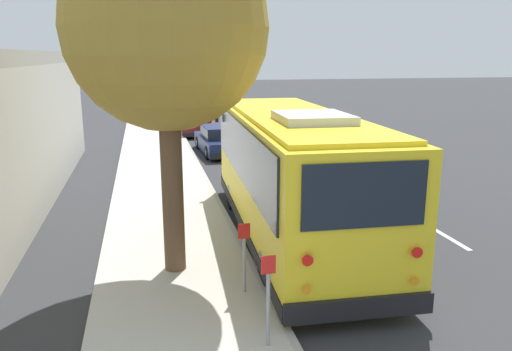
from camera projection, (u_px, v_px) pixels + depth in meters
ground_plane at (291, 224)px, 13.44m from camera, size 160.00×160.00×0.00m
sidewalk_slab at (168, 231)px, 12.72m from camera, size 80.00×3.11×0.15m
curb_strip at (231, 226)px, 13.07m from camera, size 80.00×0.14×0.15m
shuttle_bus at (293, 169)px, 12.09m from camera, size 9.28×2.99×3.28m
parked_sedan_navy at (220, 141)px, 23.11m from camera, size 4.41×1.93×1.27m
parked_sedan_maroon at (197, 123)px, 28.96m from camera, size 4.63×2.03×1.27m
parked_sedan_gray at (188, 110)px, 35.94m from camera, size 4.32×1.85×1.29m
parked_sedan_black at (184, 102)px, 42.09m from camera, size 4.43×1.95×1.29m
street_tree at (165, 15)px, 9.24m from camera, size 3.82×3.82×7.27m
sign_post_near at (268, 300)px, 7.42m from camera, size 0.06×0.22×1.45m
sign_post_far at (244, 257)px, 9.14m from camera, size 0.06×0.22×1.33m
lane_stripe_mid at (441, 233)px, 12.78m from camera, size 2.40×0.14×0.01m
lane_stripe_ahead at (348, 178)px, 18.46m from camera, size 2.40×0.14×0.01m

